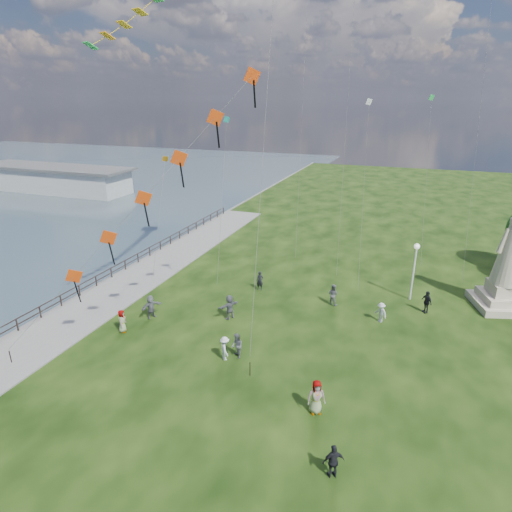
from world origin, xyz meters
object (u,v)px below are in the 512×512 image
at_px(person_5, 151,307).
at_px(person_9, 426,302).
at_px(statue, 508,271).
at_px(person_8, 381,312).
at_px(person_10, 122,321).
at_px(person_1, 237,346).
at_px(person_2, 225,348).
at_px(person_11, 230,307).
at_px(person_7, 333,294).
at_px(person_3, 334,461).
at_px(lamppost, 415,260).
at_px(person_6, 260,281).
at_px(pier_pavilion, 54,178).
at_px(person_4, 316,397).

height_order(person_5, person_9, person_5).
height_order(statue, person_8, statue).
xyz_separation_m(person_5, person_10, (-0.71, -2.44, -0.07)).
xyz_separation_m(person_1, person_2, (-0.61, -0.46, -0.04)).
relative_size(person_5, person_11, 0.95).
bearing_deg(person_7, person_3, 122.08).
bearing_deg(statue, person_7, -178.11).
distance_m(statue, person_9, 6.56).
distance_m(lamppost, person_1, 16.02).
distance_m(lamppost, person_3, 19.54).
bearing_deg(person_3, person_9, -132.91).
bearing_deg(person_10, statue, -81.10).
height_order(person_7, person_10, person_7).
xyz_separation_m(lamppost, person_7, (-5.66, -3.04, -2.56)).
distance_m(person_1, person_6, 10.13).
bearing_deg(person_8, statue, 68.80).
height_order(person_1, person_8, person_1).
relative_size(pier_pavilion, person_8, 20.14).
bearing_deg(person_9, person_8, -87.97).
xyz_separation_m(lamppost, person_9, (1.15, -1.90, -2.54)).
height_order(person_4, person_8, person_4).
bearing_deg(person_9, person_7, -120.02).
xyz_separation_m(person_8, person_10, (-16.52, -7.68, 0.07)).
xyz_separation_m(person_1, person_4, (5.71, -3.18, 0.13)).
xyz_separation_m(person_3, person_4, (-1.58, 3.64, 0.13)).
xyz_separation_m(person_2, person_8, (8.53, 8.25, -0.03)).
bearing_deg(person_4, person_3, -93.16).
bearing_deg(person_8, person_1, -100.36).
distance_m(lamppost, person_5, 20.41).
bearing_deg(person_1, person_11, 167.40).
relative_size(pier_pavilion, person_10, 18.36).
bearing_deg(person_7, statue, -140.41).
bearing_deg(person_1, person_2, -94.64).
bearing_deg(person_11, person_8, 137.68).
height_order(person_4, person_6, person_4).
xyz_separation_m(lamppost, person_10, (-18.42, -12.28, -2.59)).
bearing_deg(person_8, person_7, -167.45).
xyz_separation_m(person_3, person_7, (-3.15, 16.17, 0.03)).
relative_size(pier_pavilion, person_2, 19.46).
relative_size(statue, person_8, 5.32).
height_order(pier_pavilion, lamppost, lamppost).
relative_size(pier_pavilion, statue, 3.79).
height_order(statue, person_10, statue).
distance_m(person_5, person_7, 13.83).
bearing_deg(person_4, person_11, 110.25).
bearing_deg(person_8, person_2, -100.86).
distance_m(statue, person_7, 13.10).
bearing_deg(lamppost, person_4, -104.74).
xyz_separation_m(person_6, person_10, (-6.50, -9.80, 0.00)).
bearing_deg(person_11, person_6, -153.84).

